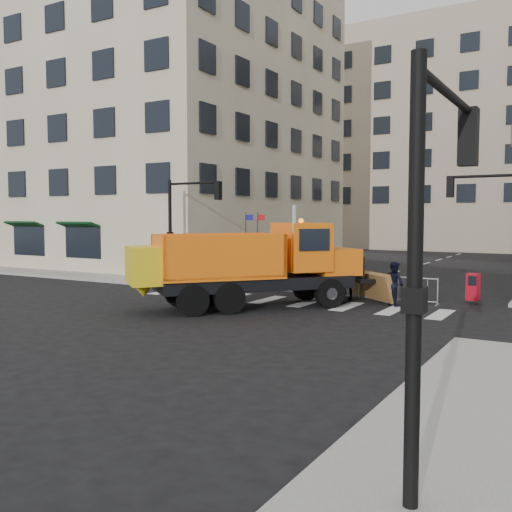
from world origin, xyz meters
The scene contains 14 objects.
ground centered at (0.00, 0.00, 0.00)m, with size 120.00×120.00×0.00m, color black.
sidewalk_back centered at (0.00, 8.50, 0.07)m, with size 64.00×5.00×0.15m, color gray.
sidewalk_near_right centered at (9.00, -6.00, 0.07)m, with size 3.00×14.00×0.15m, color gray.
building_left centered at (-20.00, 20.00, 13.00)m, with size 24.00×22.00×26.00m, color #B9A78D.
building_far centered at (0.00, 52.00, 12.00)m, with size 30.00×18.00×24.00m, color tan.
traffic_light_left centered at (-8.00, 7.50, 2.70)m, with size 0.18×0.18×5.40m, color black.
traffic_light_near centered at (9.00, -9.00, 2.70)m, with size 0.18×0.18×5.40m, color black.
crowd_barriers centered at (-0.75, 7.60, 0.55)m, with size 12.60×0.60×1.10m, color #9EA0A5, non-canonical shape.
plow_truck centered at (-0.69, 3.25, 1.77)m, with size 8.60×9.64×3.98m.
cop_a centered at (1.86, 6.29, 1.01)m, with size 0.74×0.48×2.03m, color black.
cop_b centered at (4.02, 6.65, 0.88)m, with size 0.86×0.67×1.76m, color black.
cop_c centered at (1.93, 7.00, 0.99)m, with size 1.16×0.48×1.97m, color black.
worker centered at (-3.56, 6.80, 0.96)m, with size 1.05×0.60×1.62m, color #B6CF18.
newspaper_box centered at (6.65, 8.68, 0.70)m, with size 0.45×0.40×1.10m, color #B10D1C.
Camera 1 is at (10.73, -15.50, 3.56)m, focal length 40.00 mm.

